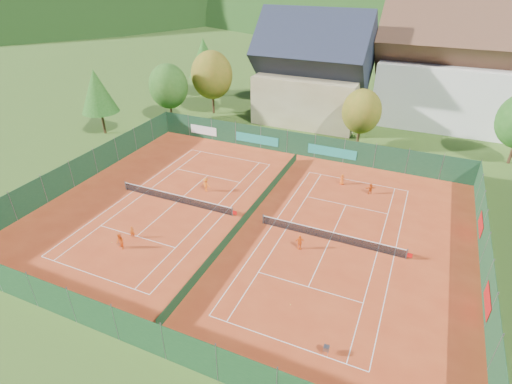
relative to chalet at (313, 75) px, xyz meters
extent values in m
plane|color=#315219|center=(3.00, -30.00, -6.64)|extent=(600.00, 600.00, 0.00)
cube|color=#B13A1A|center=(3.00, -30.00, -6.62)|extent=(40.00, 32.00, 0.01)
cube|color=white|center=(-5.00, -18.12, -6.61)|extent=(10.97, 0.06, 0.00)
cube|color=white|center=(-5.00, -41.88, -6.61)|extent=(10.97, 0.06, 0.00)
cube|color=white|center=(-10.48, -30.00, -6.61)|extent=(0.06, 23.77, 0.00)
cube|color=white|center=(0.49, -30.00, -6.61)|extent=(0.06, 23.77, 0.00)
cube|color=white|center=(-9.12, -30.00, -6.61)|extent=(0.06, 23.77, 0.00)
cube|color=white|center=(-0.88, -30.00, -6.61)|extent=(0.06, 23.77, 0.00)
cube|color=white|center=(-5.00, -23.60, -6.61)|extent=(8.23, 0.06, 0.00)
cube|color=white|center=(-5.00, -36.40, -6.61)|extent=(8.23, 0.06, 0.00)
cube|color=white|center=(-5.00, -30.00, -6.61)|extent=(0.06, 12.80, 0.00)
cube|color=white|center=(11.00, -18.12, -6.61)|extent=(10.97, 0.06, 0.00)
cube|color=white|center=(11.00, -41.88, -6.61)|extent=(10.97, 0.06, 0.00)
cube|color=white|center=(5.51, -30.00, -6.61)|extent=(0.06, 23.77, 0.00)
cube|color=white|center=(16.48, -30.00, -6.61)|extent=(0.06, 23.77, 0.00)
cube|color=white|center=(6.88, -30.00, -6.61)|extent=(0.06, 23.77, 0.00)
cube|color=white|center=(15.12, -30.00, -6.61)|extent=(0.06, 23.77, 0.00)
cube|color=white|center=(11.00, -23.60, -6.61)|extent=(8.23, 0.06, 0.00)
cube|color=white|center=(11.00, -36.40, -6.61)|extent=(8.23, 0.06, 0.00)
cube|color=white|center=(11.00, -30.00, -6.61)|extent=(0.06, 12.80, 0.00)
cylinder|color=#59595B|center=(-11.40, -30.00, -6.11)|extent=(0.10, 0.10, 1.02)
cylinder|color=#59595B|center=(1.40, -30.00, -6.11)|extent=(0.10, 0.10, 1.02)
cube|color=black|center=(-5.00, -30.00, -6.16)|extent=(12.80, 0.02, 0.86)
cube|color=white|center=(-5.00, -30.00, -5.73)|extent=(12.80, 0.04, 0.06)
cube|color=red|center=(1.65, -30.00, -6.17)|extent=(0.40, 0.04, 0.40)
cylinder|color=#59595B|center=(4.60, -30.00, -6.11)|extent=(0.10, 0.10, 1.02)
cylinder|color=#59595B|center=(17.40, -30.00, -6.11)|extent=(0.10, 0.10, 1.02)
cube|color=black|center=(11.00, -30.00, -6.16)|extent=(12.80, 0.02, 0.86)
cube|color=white|center=(11.00, -30.00, -5.73)|extent=(12.80, 0.04, 0.06)
cube|color=red|center=(17.65, -30.00, -6.17)|extent=(0.40, 0.04, 0.40)
cube|color=#13351A|center=(3.00, -30.00, -6.12)|extent=(0.03, 28.80, 1.00)
cube|color=#143720|center=(3.00, -14.00, -5.12)|extent=(40.00, 0.04, 3.00)
cube|color=teal|center=(-3.00, -14.06, -5.42)|extent=(6.00, 0.03, 1.20)
cube|color=teal|center=(7.00, -14.06, -5.42)|extent=(6.00, 0.03, 1.20)
cube|color=silver|center=(-11.00, -14.06, -5.42)|extent=(4.00, 0.03, 1.20)
cube|color=#163D1D|center=(3.00, -46.00, -5.12)|extent=(40.00, 0.04, 3.00)
cube|color=#153A1F|center=(-17.00, -30.00, -5.12)|extent=(0.04, 32.00, 3.00)
cube|color=#153C20|center=(23.00, -30.00, -5.12)|extent=(0.04, 32.00, 3.00)
cube|color=#B21414|center=(22.94, -34.00, -5.42)|extent=(0.03, 3.00, 1.20)
cube|color=#B21414|center=(22.94, -24.00, -5.42)|extent=(0.03, 3.00, 1.20)
cube|color=tan|center=(0.00, 0.00, -3.12)|extent=(15.00, 12.00, 7.00)
cube|color=#1E2333|center=(0.00, 0.00, 3.38)|extent=(16.20, 12.00, 12.00)
cube|color=silver|center=(19.00, 6.00, -2.12)|extent=(20.00, 11.00, 9.00)
cube|color=brown|center=(19.00, 6.00, 5.13)|extent=(21.60, 11.00, 11.00)
cylinder|color=#412A17|center=(-19.00, -10.00, -5.22)|extent=(0.36, 0.36, 2.80)
ellipsoid|color=#255618|center=(-19.00, -10.00, -1.22)|extent=(5.72, 5.72, 6.58)
cylinder|color=#402817|center=(-15.00, -4.00, -5.05)|extent=(0.36, 0.36, 3.15)
ellipsoid|color=olive|center=(-15.00, -4.00, -0.55)|extent=(6.44, 6.44, 7.40)
cylinder|color=#4A2D1A|center=(-21.00, 4.00, -4.87)|extent=(0.36, 0.36, 3.50)
cone|color=#205819|center=(-21.00, 4.00, 0.13)|extent=(5.60, 5.60, 6.50)
cylinder|color=#4B361A|center=(9.00, -8.00, -5.40)|extent=(0.36, 0.36, 2.45)
ellipsoid|color=olive|center=(9.00, -8.00, -1.90)|extent=(5.01, 5.01, 5.76)
cylinder|color=#482D19|center=(27.00, -6.00, -5.22)|extent=(0.36, 0.36, 2.80)
cylinder|color=#482E19|center=(-25.00, -18.00, -5.05)|extent=(0.36, 0.36, 3.15)
cone|color=#205418|center=(-25.00, -18.00, -0.55)|extent=(5.04, 5.04, 5.85)
ellipsoid|color=black|center=(13.00, 270.00, -48.97)|extent=(440.00, 440.00, 242.00)
ellipsoid|color=black|center=(-217.00, 130.00, -42.32)|extent=(340.00, 340.00, 204.00)
cylinder|color=slate|center=(13.61, -41.84, -6.22)|extent=(0.02, 0.02, 0.80)
cylinder|color=slate|center=(13.91, -41.84, -6.22)|extent=(0.02, 0.02, 0.80)
cylinder|color=slate|center=(13.61, -41.54, -6.22)|extent=(0.02, 0.02, 0.80)
cylinder|color=slate|center=(13.91, -41.54, -6.22)|extent=(0.02, 0.02, 0.80)
cube|color=slate|center=(13.76, -41.69, -6.07)|extent=(0.34, 0.34, 0.30)
ellipsoid|color=#CCD833|center=(13.76, -41.69, -6.04)|extent=(0.28, 0.28, 0.16)
sphere|color=#CCD833|center=(-6.41, -37.99, -6.59)|extent=(0.07, 0.07, 0.07)
sphere|color=#CCD833|center=(10.36, -38.67, -6.59)|extent=(0.07, 0.07, 0.07)
sphere|color=#CCD833|center=(7.12, -28.69, -6.59)|extent=(0.07, 0.07, 0.07)
imported|color=#CE5312|center=(-5.15, -36.66, -6.04)|extent=(0.51, 0.46, 1.18)
imported|color=#F15A15|center=(-5.06, -38.35, -5.89)|extent=(0.88, 0.80, 1.48)
imported|color=orange|center=(-3.34, -26.78, -5.84)|extent=(1.04, 0.64, 1.56)
imported|color=orange|center=(8.89, -32.24, -5.92)|extent=(0.89, 0.65, 1.40)
imported|color=#DB5613|center=(9.59, -19.47, -6.01)|extent=(0.64, 0.46, 1.23)
imported|color=#CA4812|center=(12.80, -20.34, -6.02)|extent=(1.17, 0.85, 1.22)
camera|label=1|loc=(16.40, -58.59, 14.69)|focal=28.00mm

